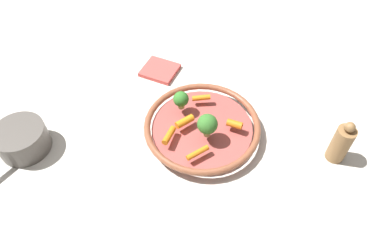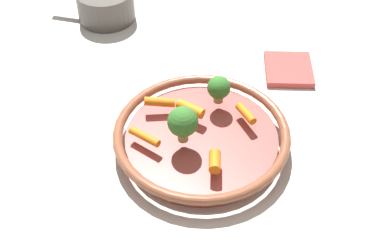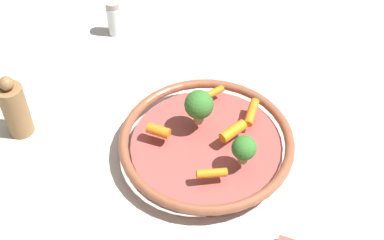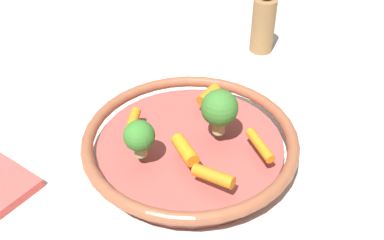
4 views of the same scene
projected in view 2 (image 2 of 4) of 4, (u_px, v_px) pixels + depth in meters
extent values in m
plane|color=beige|center=(201.00, 147.00, 1.00)|extent=(2.47, 2.47, 0.00)
cylinder|color=#A84C47|center=(201.00, 142.00, 0.99)|extent=(0.28, 0.28, 0.03)
torus|color=brown|center=(202.00, 133.00, 0.97)|extent=(0.32, 0.32, 0.02)
cylinder|color=orange|center=(246.00, 113.00, 0.99)|extent=(0.05, 0.04, 0.02)
cylinder|color=orange|center=(190.00, 109.00, 0.99)|extent=(0.04, 0.06, 0.02)
cylinder|color=orange|center=(215.00, 161.00, 0.90)|extent=(0.05, 0.03, 0.02)
cylinder|color=orange|center=(144.00, 137.00, 0.94)|extent=(0.04, 0.06, 0.02)
cylinder|color=orange|center=(160.00, 102.00, 1.01)|extent=(0.03, 0.06, 0.02)
cylinder|color=#98A866|center=(218.00, 98.00, 1.02)|extent=(0.02, 0.02, 0.02)
sphere|color=#34752A|center=(219.00, 88.00, 1.00)|extent=(0.04, 0.04, 0.04)
cylinder|color=#9AA766|center=(183.00, 135.00, 0.94)|extent=(0.02, 0.02, 0.02)
sphere|color=#36722B|center=(183.00, 122.00, 0.92)|extent=(0.05, 0.05, 0.05)
cylinder|color=#56514C|center=(106.00, 5.00, 1.28)|extent=(0.14, 0.14, 0.07)
cube|color=#D14C47|center=(289.00, 69.00, 1.15)|extent=(0.12, 0.11, 0.01)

